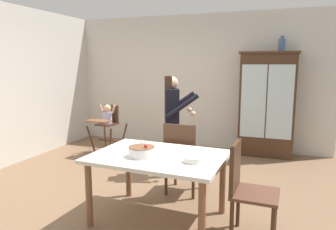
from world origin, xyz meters
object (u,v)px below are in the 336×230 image
at_px(high_chair_with_toddler, 107,120).
at_px(dining_chair_far_side, 182,154).
at_px(dining_table, 158,163).
at_px(china_cabinet, 267,104).
at_px(birthday_cake, 142,151).
at_px(adult_person, 172,113).
at_px(serving_bowl, 193,160).
at_px(dining_chair_right_end, 245,184).
at_px(ceramic_vase, 282,45).

bearing_deg(high_chair_with_toddler, dining_chair_far_side, -31.05).
bearing_deg(dining_table, china_cabinet, 72.09).
relative_size(birthday_cake, dining_chair_far_side, 0.29).
distance_m(adult_person, serving_bowl, 1.73).
height_order(dining_table, dining_chair_right_end, dining_chair_right_end).
xyz_separation_m(high_chair_with_toddler, dining_table, (1.89, -2.09, -0.01)).
xyz_separation_m(birthday_cake, dining_chair_right_end, (1.07, 0.07, -0.24)).
distance_m(china_cabinet, high_chair_with_toddler, 3.02).
relative_size(ceramic_vase, dining_table, 0.19).
xyz_separation_m(china_cabinet, serving_bowl, (-0.55, -3.12, -0.20)).
relative_size(high_chair_with_toddler, dining_table, 0.65).
relative_size(china_cabinet, dining_chair_right_end, 2.01).
bearing_deg(ceramic_vase, high_chair_with_toddler, -163.57).
bearing_deg(birthday_cake, dining_table, 38.46).
distance_m(high_chair_with_toddler, dining_chair_right_end, 3.54).
relative_size(serving_bowl, dining_chair_right_end, 0.19).
xyz_separation_m(china_cabinet, adult_person, (-1.31, -1.58, -0.00)).
bearing_deg(ceramic_vase, dining_chair_far_side, -116.57).
bearing_deg(dining_chair_right_end, birthday_cake, 95.61).
height_order(ceramic_vase, dining_chair_far_side, ceramic_vase).
xyz_separation_m(birthday_cake, serving_bowl, (0.56, -0.01, -0.03)).
xyz_separation_m(birthday_cake, dining_chair_far_side, (0.18, 0.83, -0.24)).
distance_m(adult_person, dining_chair_right_end, 1.97).
distance_m(china_cabinet, ceramic_vase, 1.10).
relative_size(ceramic_vase, birthday_cake, 0.96).
distance_m(birthday_cake, dining_chair_far_side, 0.89).
bearing_deg(china_cabinet, dining_table, -107.91).
bearing_deg(ceramic_vase, birthday_cake, -112.96).
bearing_deg(dining_chair_far_side, ceramic_vase, -115.98).
bearing_deg(china_cabinet, dining_chair_right_end, -90.83).
bearing_deg(high_chair_with_toddler, dining_table, -43.50).
distance_m(adult_person, dining_chair_far_side, 0.89).
height_order(high_chair_with_toddler, dining_chair_right_end, dining_chair_right_end).
bearing_deg(high_chair_with_toddler, china_cabinet, 21.87).
distance_m(dining_table, dining_chair_right_end, 0.93).
xyz_separation_m(ceramic_vase, adult_person, (-1.51, -1.58, -1.08)).
bearing_deg(adult_person, dining_chair_right_end, -162.66).
relative_size(dining_chair_far_side, dining_chair_right_end, 1.00).
distance_m(china_cabinet, adult_person, 2.05).
height_order(high_chair_with_toddler, dining_table, high_chair_with_toddler).
height_order(ceramic_vase, birthday_cake, ceramic_vase).
relative_size(china_cabinet, birthday_cake, 6.89).
bearing_deg(serving_bowl, dining_table, 163.39).
height_order(china_cabinet, serving_bowl, china_cabinet).
bearing_deg(ceramic_vase, adult_person, -133.78).
bearing_deg(high_chair_with_toddler, serving_bowl, -39.44).
bearing_deg(birthday_cake, dining_chair_far_side, 77.86).
bearing_deg(dining_chair_right_end, dining_chair_far_side, 51.10).
relative_size(adult_person, birthday_cake, 5.47).
height_order(high_chair_with_toddler, birthday_cake, high_chair_with_toddler).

